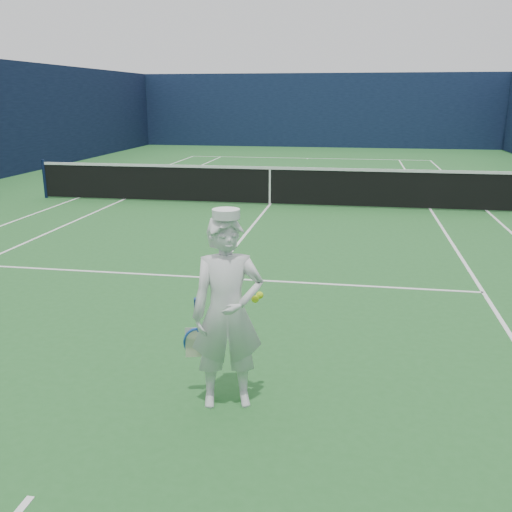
{
  "coord_description": "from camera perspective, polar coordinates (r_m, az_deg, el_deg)",
  "views": [
    {
      "loc": [
        2.18,
        -14.72,
        2.77
      ],
      "look_at": [
        1.11,
        -8.56,
        1.01
      ],
      "focal_mm": 40.0,
      "sensor_mm": 36.0,
      "label": 1
    }
  ],
  "objects": [
    {
      "name": "tennis_player",
      "position": [
        5.14,
        -2.88,
        -5.68
      ],
      "size": [
        0.85,
        0.59,
        1.84
      ],
      "rotation": [
        0.0,
        0.0,
        0.28
      ],
      "color": "white",
      "rests_on": "ground"
    },
    {
      "name": "ground",
      "position": [
        15.14,
        1.38,
        5.14
      ],
      "size": [
        80.0,
        80.0,
        0.0
      ],
      "primitive_type": "plane",
      "color": "#256129",
      "rests_on": "ground"
    },
    {
      "name": "court_markings",
      "position": [
        15.14,
        1.38,
        5.16
      ],
      "size": [
        11.03,
        23.83,
        0.01
      ],
      "color": "white",
      "rests_on": "ground"
    },
    {
      "name": "windscreen_fence",
      "position": [
        14.9,
        1.43,
        12.72
      ],
      "size": [
        20.12,
        36.12,
        4.0
      ],
      "color": "#0E1936",
      "rests_on": "ground"
    },
    {
      "name": "tennis_net",
      "position": [
        15.04,
        1.4,
        7.22
      ],
      "size": [
        12.88,
        0.09,
        1.07
      ],
      "color": "#141E4C",
      "rests_on": "ground"
    }
  ]
}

